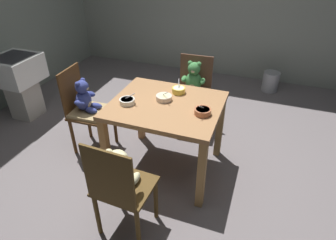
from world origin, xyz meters
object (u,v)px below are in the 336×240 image
Objects in this scene: teddy_chair_near_left at (86,105)px; sink_basin at (19,78)px; porridge_bowl_white_near_left at (127,101)px; teddy_chair_far_center at (193,86)px; porridge_bowl_cream_center at (164,98)px; porridge_bowl_terracotta_near_right at (203,111)px; metal_pail at (270,82)px; porridge_bowl_yellow_far_center at (179,90)px; teddy_chair_near_front at (120,179)px; dining_table at (166,114)px.

teddy_chair_near_left is 1.20m from sink_basin.
porridge_bowl_white_near_left is 0.18× the size of sink_basin.
porridge_bowl_cream_center is at bearing -7.44° from teddy_chair_far_center.
teddy_chair_far_center is 5.70× the size of porridge_bowl_terracotta_near_right.
porridge_bowl_yellow_far_center is at bearing -113.73° from metal_pail.
teddy_chair_near_left is at bearing -129.90° from metal_pail.
porridge_bowl_white_near_left is at bearing -175.35° from porridge_bowl_terracotta_near_right.
porridge_bowl_yellow_far_center is 2.11m from sink_basin.
sink_basin is at bearing 170.84° from porridge_bowl_terracotta_near_right.
teddy_chair_near_front is at bearing -29.70° from sink_basin.
porridge_bowl_terracotta_near_right is at bearing -6.73° from teddy_chair_near_left.
teddy_chair_near_left is 6.87× the size of porridge_bowl_yellow_far_center.
dining_table is 2.37m from metal_pail.
porridge_bowl_cream_center is 0.33m from porridge_bowl_white_near_left.
dining_table is at bearing -0.46° from teddy_chair_near_front.
teddy_chair_near_front is 0.88m from porridge_bowl_terracotta_near_right.
porridge_bowl_white_near_left is (0.57, -0.15, 0.23)m from teddy_chair_near_left.
metal_pail is (0.92, 2.10, -0.62)m from porridge_bowl_cream_center.
dining_table is 0.82m from teddy_chair_far_center.
porridge_bowl_cream_center is 0.99× the size of porridge_bowl_white_near_left.
porridge_bowl_cream_center reaches higher than dining_table.
teddy_chair_near_front is at bearing -4.89° from teddy_chair_far_center.
porridge_bowl_yellow_far_center reaches higher than porridge_bowl_white_near_left.
teddy_chair_near_left is 2.79m from metal_pail.
dining_table is at bearing -100.01° from porridge_bowl_yellow_far_center.
metal_pail is at bearing 76.48° from porridge_bowl_terracotta_near_right.
porridge_bowl_cream_center reaches higher than sink_basin.
porridge_bowl_terracotta_near_right is 0.41m from porridge_bowl_cream_center.
teddy_chair_far_center is 1.03m from porridge_bowl_white_near_left.
teddy_chair_near_left is 0.88m from porridge_bowl_cream_center.
metal_pail is (0.93, 2.97, -0.40)m from teddy_chair_near_front.
porridge_bowl_terracotta_near_right is (0.39, 0.76, 0.22)m from teddy_chair_near_front.
teddy_chair_near_left is 6.05× the size of porridge_bowl_terracotta_near_right.
teddy_chair_far_center is 2.14m from sink_basin.
dining_table is 2.08m from sink_basin.
porridge_bowl_cream_center is at bearing 163.07° from porridge_bowl_terracotta_near_right.
teddy_chair_near_left is at bearing 47.42° from teddy_chair_near_front.
teddy_chair_near_left is at bearing -167.59° from porridge_bowl_yellow_far_center.
porridge_bowl_terracotta_near_right is 0.51× the size of metal_pail.
porridge_bowl_yellow_far_center is 2.19m from metal_pail.
dining_table is 6.82× the size of porridge_bowl_cream_center.
metal_pail is (1.77, 2.12, -0.39)m from teddy_chair_near_left.
sink_basin is 3.48m from metal_pail.
porridge_bowl_yellow_far_center is 0.93× the size of porridge_bowl_cream_center.
porridge_bowl_white_near_left is at bearing 24.35° from teddy_chair_near_front.
dining_table is at bearing -4.13° from teddy_chair_near_left.
metal_pail is at bearing -14.75° from teddy_chair_near_front.
teddy_chair_far_center is (0.92, 0.79, 0.01)m from teddy_chair_near_left.
metal_pail is (2.93, 1.83, -0.38)m from sink_basin.
teddy_chair_near_left reaches higher than sink_basin.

